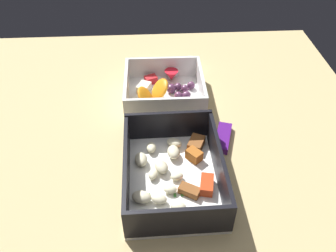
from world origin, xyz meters
TOP-DOWN VIEW (x-y plane):
  - table_surface at (0.00, 0.00)cm, footprint 80.00×80.00cm
  - pasta_container at (9.58, 1.79)cm, footprint 19.65×14.96cm
  - fruit_bowl at (-12.16, 1.40)cm, footprint 14.90×15.58cm
  - candy_bar at (0.93, 11.18)cm, footprint 7.40×4.36cm
  - paper_cup_liner at (-23.42, 8.01)cm, footprint 3.37×3.37cm

SIDE VIEW (x-z plane):
  - table_surface at x=0.00cm, z-range 0.00..2.00cm
  - candy_bar at x=0.93cm, z-range 2.00..3.20cm
  - paper_cup_liner at x=-23.42cm, z-range 2.00..3.97cm
  - fruit_bowl at x=-12.16cm, z-range 1.22..6.43cm
  - pasta_container at x=9.58cm, z-range 0.85..6.88cm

